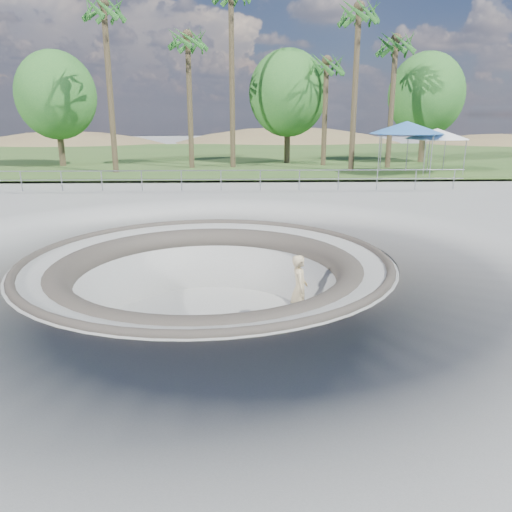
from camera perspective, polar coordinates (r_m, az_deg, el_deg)
name	(u,v)px	position (r m, az deg, el deg)	size (l,w,h in m)	color
ground	(207,259)	(14.00, -5.63, -0.33)	(180.00, 180.00, 0.00)	#A4A49F
skate_bowl	(209,320)	(14.62, -5.43, -7.24)	(14.00, 14.00, 4.10)	#A4A49F
grass_strip	(229,155)	(47.57, -3.11, 11.42)	(180.00, 36.00, 0.12)	#355823
distant_hills	(259,194)	(71.49, 0.37, 7.08)	(103.20, 45.00, 28.60)	brown
safety_railing	(221,180)	(25.64, -4.03, 8.66)	(25.00, 0.06, 1.03)	gray
skateboard	(299,322)	(14.48, 4.88, -7.49)	(0.81, 0.47, 0.08)	#9A693D
skater	(299,289)	(14.11, 4.98, -3.76)	(0.72, 0.47, 1.96)	tan
canopy_white	(437,134)	(34.24, 19.97, 12.97)	(5.48, 5.48, 2.78)	gray
canopy_blue	(407,128)	(33.10, 16.85, 13.86)	(6.09, 6.09, 3.23)	gray
palm_a	(104,14)	(34.40, -16.97, 24.94)	(2.60, 2.60, 10.95)	brown
palm_b	(188,43)	(36.18, -7.81, 22.94)	(2.60, 2.60, 9.59)	brown
palm_d	(327,67)	(37.85, 8.07, 20.61)	(2.60, 2.60, 8.18)	brown
palm_e	(359,18)	(34.64, 11.65, 25.11)	(2.60, 2.60, 10.89)	brown
palm_f	(396,47)	(37.15, 15.69, 22.02)	(2.60, 2.60, 9.37)	brown
bushy_tree_left	(56,96)	(39.59, -21.90, 16.65)	(5.60, 5.09, 8.08)	brown
bushy_tree_mid	(288,93)	(39.40, 3.67, 18.05)	(5.86, 5.33, 8.45)	brown
bushy_tree_right	(426,95)	(42.09, 18.89, 17.02)	(5.77, 5.25, 8.32)	brown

